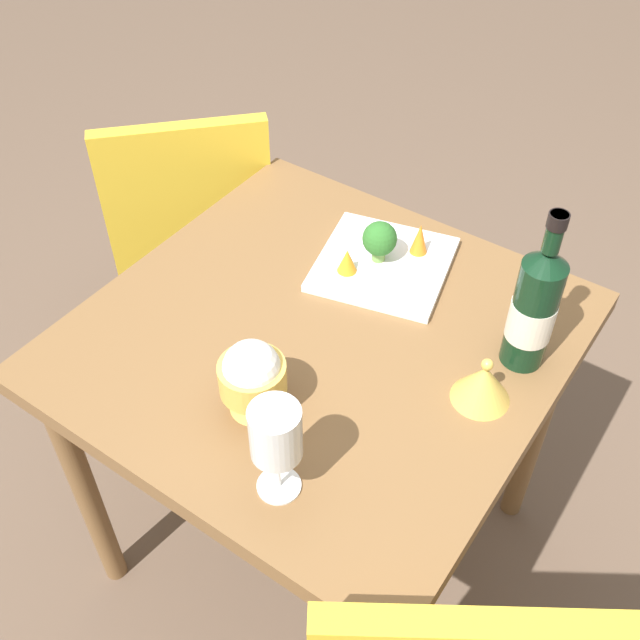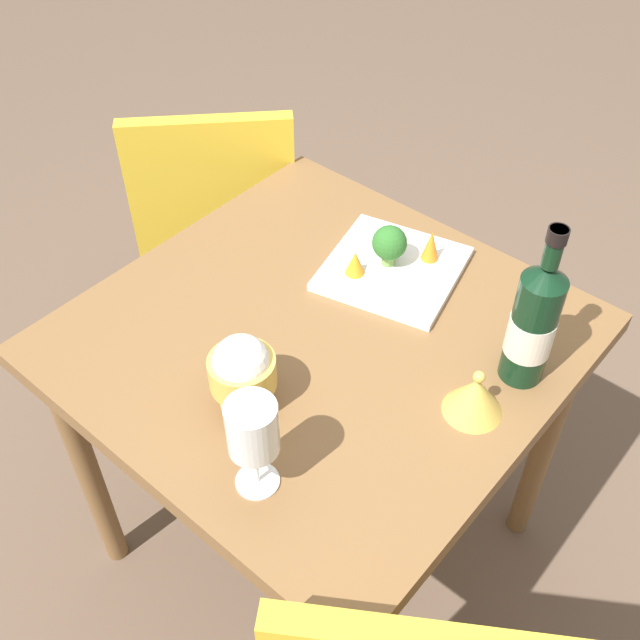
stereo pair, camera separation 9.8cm
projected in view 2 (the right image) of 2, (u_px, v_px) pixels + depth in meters
ground_plane at (320, 537)px, 1.90m from camera, size 8.00×8.00×0.00m
dining_table at (320, 366)px, 1.45m from camera, size 0.83×0.83×0.74m
chair_by_wall at (217, 214)px, 1.97m from camera, size 0.57×0.57×0.85m
wine_bottle at (533, 323)px, 1.22m from camera, size 0.08×0.08×0.31m
wine_glass at (252, 430)px, 1.06m from camera, size 0.08×0.08×0.18m
rice_bowl at (242, 372)px, 1.21m from camera, size 0.11×0.11×0.14m
rice_bowl_lid at (475, 395)px, 1.22m from camera, size 0.10×0.10×0.09m
serving_plate at (391, 268)px, 1.49m from camera, size 0.30×0.30×0.02m
broccoli_floret at (389, 244)px, 1.46m from camera, size 0.07×0.07×0.09m
carrot_garnish_left at (355, 263)px, 1.45m from camera, size 0.04×0.04×0.05m
carrot_garnish_right at (431, 245)px, 1.48m from camera, size 0.04×0.04×0.07m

